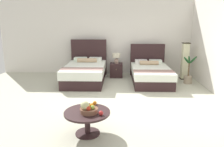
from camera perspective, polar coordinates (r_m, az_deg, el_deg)
name	(u,v)px	position (r m, az deg, el deg)	size (l,w,h in m)	color
ground_plane	(117,98)	(5.95, 1.35, -6.59)	(9.34, 9.57, 0.02)	#B9B8A2
wall_back	(118,38)	(8.60, 1.68, 9.45)	(9.34, 0.12, 2.85)	silver
wall_side_right	(223,45)	(6.64, 27.26, 6.76)	(0.12, 5.17, 2.85)	silver
bed_near_window	(85,72)	(7.54, -7.05, 0.40)	(1.36, 2.19, 1.38)	#2F1C1E
bed_near_corner	(150,74)	(7.53, 10.13, -0.01)	(1.29, 2.10, 1.22)	#2F1C1E
nightstand	(116,70)	(8.13, 1.14, 0.91)	(0.47, 0.49, 0.52)	#2F1C1E
table_lamp	(116,57)	(8.05, 1.16, 4.45)	(0.30, 0.30, 0.38)	tan
coffee_table	(87,117)	(4.05, -6.57, -11.36)	(0.84, 0.84, 0.45)	#2F1C1E
fruit_bowl	(88,109)	(3.92, -6.31, -9.20)	(0.33, 0.33, 0.23)	brown
loose_apple	(101,113)	(3.83, -2.95, -10.41)	(0.08, 0.08, 0.08)	red
loose_orange	(95,103)	(4.29, -4.60, -7.76)	(0.08, 0.08, 0.08)	orange
floor_lamp_corner	(185,61)	(8.19, 18.71, 3.11)	(0.26, 0.26, 1.32)	black
potted_palm	(188,75)	(7.70, 19.54, -0.37)	(0.48, 0.52, 0.95)	gray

